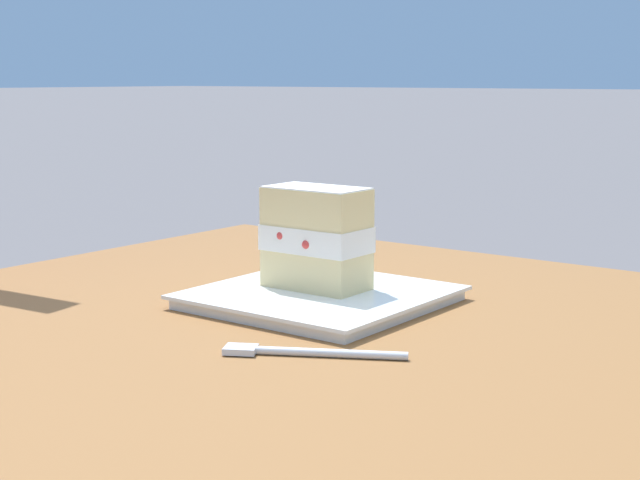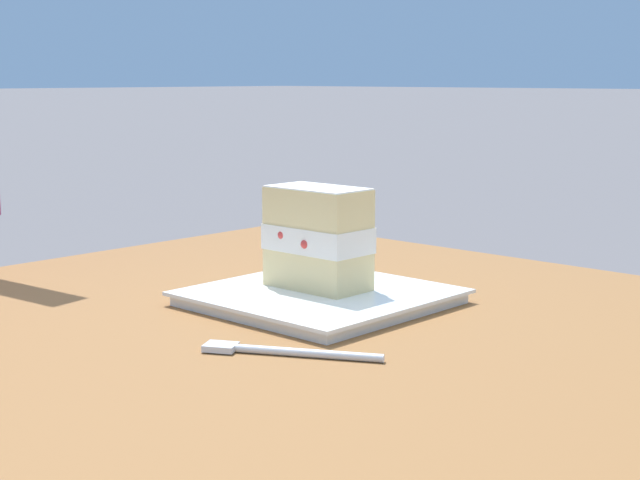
# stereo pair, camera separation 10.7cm
# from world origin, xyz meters

# --- Properties ---
(patio_table) EXTENTS (1.24, 0.97, 0.77)m
(patio_table) POSITION_xyz_m (0.00, 0.00, 0.66)
(patio_table) COLOR brown
(patio_table) RESTS_ON ground
(dessert_plate) EXTENTS (0.25, 0.25, 0.02)m
(dessert_plate) POSITION_xyz_m (-0.16, 0.09, 0.78)
(dessert_plate) COLOR white
(dessert_plate) RESTS_ON patio_table
(cake_slice) EXTENTS (0.12, 0.08, 0.12)m
(cake_slice) POSITION_xyz_m (-0.17, 0.10, 0.85)
(cake_slice) COLOR #EAD18C
(cake_slice) RESTS_ON dessert_plate
(dessert_fork) EXTENTS (0.16, 0.10, 0.01)m
(dessert_fork) POSITION_xyz_m (-0.05, -0.09, 0.78)
(dessert_fork) COLOR silver
(dessert_fork) RESTS_ON patio_table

